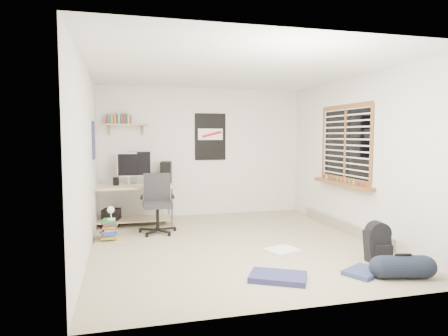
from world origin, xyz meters
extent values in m
cube|color=gray|center=(0.00, 0.00, -0.01)|extent=(4.00, 4.50, 0.01)
cube|color=white|center=(0.00, 0.00, 2.50)|extent=(4.00, 4.50, 0.01)
cube|color=silver|center=(0.00, 2.25, 1.25)|extent=(4.00, 0.01, 2.50)
cube|color=silver|center=(-2.00, 0.00, 1.25)|extent=(0.01, 4.50, 2.50)
cube|color=silver|center=(2.00, 0.00, 1.25)|extent=(0.01, 4.50, 2.50)
cube|color=tan|center=(-1.41, 1.64, 0.36)|extent=(1.63, 1.20, 0.68)
cube|color=#B5B6BA|center=(-1.44, 1.90, 0.91)|extent=(0.41, 0.11, 0.45)
cube|color=#B8B7BD|center=(-1.26, 1.90, 0.93)|extent=(0.46, 0.19, 0.49)
cube|color=black|center=(-0.77, 1.90, 0.89)|extent=(0.26, 0.42, 0.41)
cube|color=black|center=(-1.33, 1.48, 0.69)|extent=(0.40, 0.16, 0.02)
cube|color=black|center=(-1.66, 1.69, 0.76)|extent=(0.10, 0.10, 0.16)
cube|color=black|center=(-0.77, 1.81, 0.77)|extent=(0.12, 0.12, 0.18)
cube|color=#262629|center=(-1.01, 0.93, 0.49)|extent=(0.67, 0.67, 0.97)
cube|color=tan|center=(-1.45, 2.14, 1.78)|extent=(0.80, 0.22, 0.24)
cube|color=black|center=(0.15, 2.23, 1.55)|extent=(0.62, 0.03, 0.92)
cube|color=navy|center=(-1.99, 1.20, 1.50)|extent=(0.02, 0.42, 0.60)
cube|color=brown|center=(1.95, 0.30, 1.45)|extent=(0.10, 1.50, 1.26)
cube|color=#B7B2A8|center=(1.96, 0.30, 0.09)|extent=(0.08, 2.50, 0.18)
cube|color=black|center=(1.53, -1.22, 0.20)|extent=(0.32, 0.27, 0.39)
cylinder|color=black|center=(1.43, -1.82, 0.14)|extent=(0.31, 0.31, 0.50)
cube|color=white|center=(0.53, -0.54, 0.02)|extent=(0.50, 0.46, 0.04)
cube|color=navy|center=(0.07, -1.52, 0.03)|extent=(0.72, 0.63, 0.07)
cube|color=navy|center=(1.08, -1.60, 0.03)|extent=(0.53, 0.48, 0.05)
cube|color=brown|center=(-1.75, 0.66, 0.15)|extent=(0.51, 0.43, 0.32)
cube|color=white|center=(-1.73, 0.64, 0.38)|extent=(0.17, 0.22, 0.20)
cube|color=black|center=(-1.75, 1.68, 0.14)|extent=(0.34, 0.34, 0.31)
camera|label=1|loc=(-1.56, -5.49, 1.58)|focal=32.00mm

